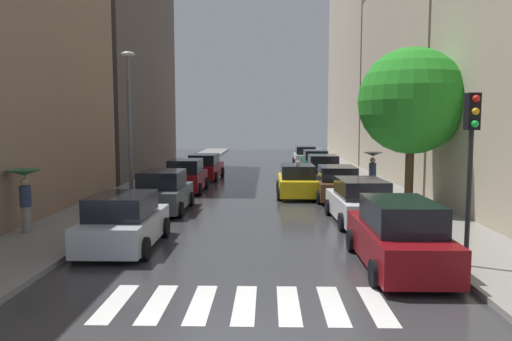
{
  "coord_description": "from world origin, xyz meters",
  "views": [
    {
      "loc": [
        0.47,
        -7.68,
        3.72
      ],
      "look_at": [
        -0.18,
        18.56,
        1.13
      ],
      "focal_mm": 33.79,
      "sensor_mm": 36.0,
      "label": 1
    }
  ],
  "objects_px": {
    "parked_car_right_nearest": "(398,236)",
    "parked_car_right_fourth": "(322,170)",
    "parked_car_right_sixth": "(305,156)",
    "parked_car_right_second": "(360,202)",
    "parked_car_left_second": "(163,193)",
    "pedestrian_near_tree": "(373,164)",
    "parked_car_right_third": "(337,184)",
    "parked_car_left_fourth": "(205,167)",
    "parked_car_left_nearest": "(124,223)",
    "traffic_light_right_corner": "(471,141)",
    "parked_car_right_fifth": "(315,162)",
    "lamp_post_left": "(129,117)",
    "street_tree_right": "(411,101)",
    "parked_car_left_third": "(186,177)",
    "pedestrian_far_side": "(25,186)",
    "taxi_midroad": "(297,181)"
  },
  "relations": [
    {
      "from": "parked_car_right_nearest",
      "to": "parked_car_right_fourth",
      "type": "relative_size",
      "value": 1.08
    },
    {
      "from": "parked_car_right_sixth",
      "to": "parked_car_right_second",
      "type": "bearing_deg",
      "value": -179.53
    },
    {
      "from": "parked_car_left_second",
      "to": "pedestrian_near_tree",
      "type": "xyz_separation_m",
      "value": [
        9.64,
        4.21,
        0.87
      ]
    },
    {
      "from": "parked_car_right_third",
      "to": "parked_car_left_fourth",
      "type": "bearing_deg",
      "value": 42.68
    },
    {
      "from": "parked_car_left_fourth",
      "to": "pedestrian_near_tree",
      "type": "distance_m",
      "value": 12.24
    },
    {
      "from": "parked_car_left_second",
      "to": "parked_car_right_nearest",
      "type": "bearing_deg",
      "value": -134.77
    },
    {
      "from": "parked_car_left_nearest",
      "to": "traffic_light_right_corner",
      "type": "relative_size",
      "value": 0.95
    },
    {
      "from": "parked_car_right_nearest",
      "to": "parked_car_right_fifth",
      "type": "relative_size",
      "value": 1.02
    },
    {
      "from": "parked_car_right_nearest",
      "to": "lamp_post_left",
      "type": "height_order",
      "value": "lamp_post_left"
    },
    {
      "from": "parked_car_left_second",
      "to": "parked_car_right_third",
      "type": "relative_size",
      "value": 0.94
    },
    {
      "from": "parked_car_right_sixth",
      "to": "street_tree_right",
      "type": "height_order",
      "value": "street_tree_right"
    },
    {
      "from": "parked_car_left_third",
      "to": "pedestrian_near_tree",
      "type": "relative_size",
      "value": 1.93
    },
    {
      "from": "parked_car_left_third",
      "to": "traffic_light_right_corner",
      "type": "bearing_deg",
      "value": -145.85
    },
    {
      "from": "parked_car_right_nearest",
      "to": "pedestrian_near_tree",
      "type": "bearing_deg",
      "value": -9.21
    },
    {
      "from": "parked_car_right_fifth",
      "to": "street_tree_right",
      "type": "bearing_deg",
      "value": -170.59
    },
    {
      "from": "parked_car_right_sixth",
      "to": "pedestrian_far_side",
      "type": "relative_size",
      "value": 1.97
    },
    {
      "from": "parked_car_right_second",
      "to": "taxi_midroad",
      "type": "distance_m",
      "value": 6.83
    },
    {
      "from": "parked_car_left_fourth",
      "to": "traffic_light_right_corner",
      "type": "distance_m",
      "value": 22.09
    },
    {
      "from": "parked_car_left_nearest",
      "to": "taxi_midroad",
      "type": "bearing_deg",
      "value": -29.39
    },
    {
      "from": "parked_car_left_fourth",
      "to": "street_tree_right",
      "type": "height_order",
      "value": "street_tree_right"
    },
    {
      "from": "parked_car_left_nearest",
      "to": "parked_car_right_third",
      "type": "bearing_deg",
      "value": -39.7
    },
    {
      "from": "parked_car_left_third",
      "to": "parked_car_right_second",
      "type": "bearing_deg",
      "value": -135.27
    },
    {
      "from": "parked_car_left_third",
      "to": "parked_car_left_fourth",
      "type": "xyz_separation_m",
      "value": [
        0.23,
        6.03,
        -0.04
      ]
    },
    {
      "from": "parked_car_left_third",
      "to": "parked_car_right_sixth",
      "type": "relative_size",
      "value": 1.01
    },
    {
      "from": "pedestrian_far_side",
      "to": "parked_car_left_third",
      "type": "bearing_deg",
      "value": 50.42
    },
    {
      "from": "parked_car_right_fourth",
      "to": "pedestrian_near_tree",
      "type": "height_order",
      "value": "pedestrian_near_tree"
    },
    {
      "from": "street_tree_right",
      "to": "pedestrian_far_side",
      "type": "bearing_deg",
      "value": -159.63
    },
    {
      "from": "traffic_light_right_corner",
      "to": "parked_car_left_nearest",
      "type": "bearing_deg",
      "value": 167.32
    },
    {
      "from": "parked_car_right_sixth",
      "to": "pedestrian_far_side",
      "type": "bearing_deg",
      "value": 157.68
    },
    {
      "from": "parked_car_left_third",
      "to": "pedestrian_far_side",
      "type": "distance_m",
      "value": 11.09
    },
    {
      "from": "parked_car_right_third",
      "to": "pedestrian_near_tree",
      "type": "height_order",
      "value": "pedestrian_near_tree"
    },
    {
      "from": "parked_car_right_fourth",
      "to": "parked_car_right_sixth",
      "type": "distance_m",
      "value": 12.75
    },
    {
      "from": "parked_car_left_second",
      "to": "parked_car_right_third",
      "type": "xyz_separation_m",
      "value": [
        7.75,
        3.39,
        -0.04
      ]
    },
    {
      "from": "parked_car_left_second",
      "to": "pedestrian_far_side",
      "type": "xyz_separation_m",
      "value": [
        -3.51,
        -4.58,
        0.88
      ]
    },
    {
      "from": "parked_car_left_fourth",
      "to": "street_tree_right",
      "type": "bearing_deg",
      "value": -135.45
    },
    {
      "from": "street_tree_right",
      "to": "lamp_post_left",
      "type": "relative_size",
      "value": 1.01
    },
    {
      "from": "parked_car_left_second",
      "to": "parked_car_right_sixth",
      "type": "distance_m",
      "value": 23.81
    },
    {
      "from": "traffic_light_right_corner",
      "to": "lamp_post_left",
      "type": "xyz_separation_m",
      "value": [
        -11.0,
        8.96,
        0.7
      ]
    },
    {
      "from": "parked_car_left_fourth",
      "to": "taxi_midroad",
      "type": "bearing_deg",
      "value": -139.98
    },
    {
      "from": "taxi_midroad",
      "to": "parked_car_right_sixth",
      "type": "bearing_deg",
      "value": -5.56
    },
    {
      "from": "taxi_midroad",
      "to": "pedestrian_far_side",
      "type": "height_order",
      "value": "pedestrian_far_side"
    },
    {
      "from": "parked_car_right_third",
      "to": "street_tree_right",
      "type": "height_order",
      "value": "street_tree_right"
    },
    {
      "from": "parked_car_left_fourth",
      "to": "parked_car_right_second",
      "type": "relative_size",
      "value": 1.07
    },
    {
      "from": "parked_car_left_second",
      "to": "pedestrian_near_tree",
      "type": "distance_m",
      "value": 10.56
    },
    {
      "from": "pedestrian_near_tree",
      "to": "street_tree_right",
      "type": "distance_m",
      "value": 4.74
    },
    {
      "from": "parked_car_left_nearest",
      "to": "parked_car_left_second",
      "type": "relative_size",
      "value": 1.02
    },
    {
      "from": "pedestrian_far_side",
      "to": "street_tree_right",
      "type": "xyz_separation_m",
      "value": [
        13.91,
        5.17,
        2.94
      ]
    },
    {
      "from": "parked_car_left_fourth",
      "to": "lamp_post_left",
      "type": "bearing_deg",
      "value": 173.16
    },
    {
      "from": "parked_car_right_fifth",
      "to": "pedestrian_near_tree",
      "type": "distance_m",
      "value": 11.88
    },
    {
      "from": "parked_car_left_second",
      "to": "pedestrian_near_tree",
      "type": "bearing_deg",
      "value": -66.25
    }
  ]
}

